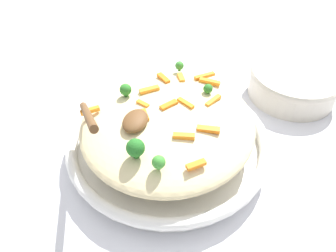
{
  "coord_description": "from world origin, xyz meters",
  "views": [
    {
      "loc": [
        -0.38,
        -0.1,
        0.43
      ],
      "look_at": [
        0.0,
        0.0,
        0.06
      ],
      "focal_mm": 32.24,
      "sensor_mm": 36.0,
      "label": 1
    }
  ],
  "objects": [
    {
      "name": "carrot_piece_7",
      "position": [
        -0.11,
        -0.07,
        0.1
      ],
      "size": [
        0.03,
        0.03,
        0.01
      ],
      "primitive_type": "cube",
      "rotation": [
        0.0,
        0.0,
        5.39
      ],
      "color": "orange",
      "rests_on": "pasta_mound"
    },
    {
      "name": "carrot_piece_6",
      "position": [
        0.1,
        0.0,
        0.1
      ],
      "size": [
        0.03,
        0.02,
        0.01
      ],
      "primitive_type": "cube",
      "rotation": [
        0.0,
        0.0,
        3.6
      ],
      "color": "orange",
      "rests_on": "pasta_mound"
    },
    {
      "name": "carrot_piece_11",
      "position": [
        0.09,
        0.03,
        0.1
      ],
      "size": [
        0.03,
        0.03,
        0.01
      ],
      "primitive_type": "cube",
      "rotation": [
        0.0,
        0.0,
        3.97
      ],
      "color": "orange",
      "rests_on": "pasta_mound"
    },
    {
      "name": "carrot_piece_1",
      "position": [
        0.01,
        -0.0,
        0.11
      ],
      "size": [
        0.03,
        0.03,
        0.01
      ],
      "primitive_type": "cube",
      "rotation": [
        0.0,
        0.0,
        5.62
      ],
      "color": "orange",
      "rests_on": "pasta_mound"
    },
    {
      "name": "carrot_piece_10",
      "position": [
        -0.06,
        -0.04,
        0.11
      ],
      "size": [
        0.02,
        0.03,
        0.01
      ],
      "primitive_type": "cube",
      "rotation": [
        0.0,
        0.0,
        1.76
      ],
      "color": "orange",
      "rests_on": "pasta_mound"
    },
    {
      "name": "carrot_piece_0",
      "position": [
        0.12,
        -0.04,
        0.1
      ],
      "size": [
        0.03,
        0.04,
        0.01
      ],
      "primitive_type": "cube",
      "rotation": [
        0.0,
        0.0,
        2.25
      ],
      "color": "orange",
      "rests_on": "pasta_mound"
    },
    {
      "name": "carrot_piece_8",
      "position": [
        0.1,
        -0.06,
        0.1
      ],
      "size": [
        0.01,
        0.04,
        0.01
      ],
      "primitive_type": "cube",
      "rotation": [
        0.0,
        0.0,
        1.44
      ],
      "color": "orange",
      "rests_on": "pasta_mound"
    },
    {
      "name": "broccoli_floret_2",
      "position": [
        0.07,
        -0.06,
        0.11
      ],
      "size": [
        0.02,
        0.02,
        0.02
      ],
      "color": "#296820",
      "rests_on": "pasta_mound"
    },
    {
      "name": "companion_bowl",
      "position": [
        0.24,
        -0.23,
        0.04
      ],
      "size": [
        0.2,
        0.2,
        0.06
      ],
      "color": "beige",
      "rests_on": "ground_plane"
    },
    {
      "name": "carrot_piece_12",
      "position": [
        0.04,
        0.05,
        0.11
      ],
      "size": [
        0.03,
        0.04,
        0.01
      ],
      "primitive_type": "cube",
      "rotation": [
        0.0,
        0.0,
        5.37
      ],
      "color": "orange",
      "rests_on": "pasta_mound"
    },
    {
      "name": "pasta_mound",
      "position": [
        0.0,
        0.0,
        0.07
      ],
      "size": [
        0.32,
        0.31,
        0.06
      ],
      "primitive_type": "ellipsoid",
      "color": "beige",
      "rests_on": "serving_bowl"
    },
    {
      "name": "carrot_piece_5",
      "position": [
        -0.03,
        0.03,
        0.11
      ],
      "size": [
        0.03,
        0.02,
        0.01
      ],
      "primitive_type": "cube",
      "rotation": [
        0.0,
        0.0,
        3.71
      ],
      "color": "orange",
      "rests_on": "pasta_mound"
    },
    {
      "name": "carrot_piece_13",
      "position": [
        0.0,
        0.05,
        0.11
      ],
      "size": [
        0.02,
        0.03,
        0.01
      ],
      "primitive_type": "cube",
      "rotation": [
        0.0,
        0.0,
        4.31
      ],
      "color": "orange",
      "rests_on": "pasta_mound"
    },
    {
      "name": "broccoli_floret_3",
      "position": [
        -0.11,
        0.02,
        0.12
      ],
      "size": [
        0.03,
        0.03,
        0.03
      ],
      "color": "#205B1C",
      "rests_on": "pasta_mound"
    },
    {
      "name": "broccoli_floret_0",
      "position": [
        0.02,
        0.08,
        0.11
      ],
      "size": [
        0.02,
        0.02,
        0.03
      ],
      "color": "#296820",
      "rests_on": "pasta_mound"
    },
    {
      "name": "carrot_piece_3",
      "position": [
        -0.03,
        -0.07,
        0.1
      ],
      "size": [
        0.01,
        0.04,
        0.01
      ],
      "primitive_type": "cube",
      "rotation": [
        0.0,
        0.0,
        1.67
      ],
      "color": "orange",
      "rests_on": "pasta_mound"
    },
    {
      "name": "carrot_piece_2",
      "position": [
        0.02,
        -0.03,
        0.11
      ],
      "size": [
        0.02,
        0.03,
        0.01
      ],
      "primitive_type": "cube",
      "rotation": [
        0.0,
        0.0,
        4.17
      ],
      "color": "orange",
      "rests_on": "pasta_mound"
    },
    {
      "name": "carrot_piece_4",
      "position": [
        -0.04,
        0.13,
        0.1
      ],
      "size": [
        0.03,
        0.03,
        0.01
      ],
      "primitive_type": "cube",
      "rotation": [
        0.0,
        0.0,
        5.42
      ],
      "color": "orange",
      "rests_on": "pasta_mound"
    },
    {
      "name": "serving_bowl",
      "position": [
        0.0,
        0.0,
        0.02
      ],
      "size": [
        0.37,
        0.37,
        0.05
      ],
      "color": "white",
      "rests_on": "ground_plane"
    },
    {
      "name": "carrot_piece_9",
      "position": [
        0.04,
        -0.07,
        0.1
      ],
      "size": [
        0.04,
        0.02,
        0.01
      ],
      "primitive_type": "cube",
      "rotation": [
        0.0,
        0.0,
        2.64
      ],
      "color": "orange",
      "rests_on": "pasta_mound"
    },
    {
      "name": "broccoli_floret_1",
      "position": [
        -0.12,
        -0.02,
        0.11
      ],
      "size": [
        0.02,
        0.02,
        0.02
      ],
      "color": "#377928",
      "rests_on": "pasta_mound"
    },
    {
      "name": "serving_spoon",
      "position": [
        -0.06,
        0.06,
        0.12
      ],
      "size": [
        0.13,
        0.12,
        0.08
      ],
      "color": "brown",
      "rests_on": "pasta_mound"
    },
    {
      "name": "broccoli_floret_4",
      "position": [
        0.13,
        0.01,
        0.11
      ],
      "size": [
        0.02,
        0.02,
        0.02
      ],
      "color": "#377928",
      "rests_on": "pasta_mound"
    },
    {
      "name": "ground_plane",
      "position": [
        0.0,
        0.0,
        0.0
      ],
      "size": [
        2.4,
        2.4,
        0.0
      ],
      "primitive_type": "plane",
      "color": "silver"
    }
  ]
}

